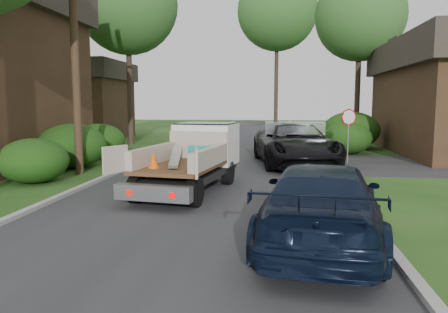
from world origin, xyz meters
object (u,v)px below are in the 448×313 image
navy_suv (321,204)px  flatbed_truck (197,153)px  utility_pole (75,36)px  black_pickup (295,144)px  tree_left_far (128,4)px  tree_center_far (277,11)px  house_left_far (77,99)px  tree_right_far (360,16)px  stop_sign (348,124)px

navy_suv → flatbed_truck: bearing=-50.1°
utility_pole → flatbed_truck: utility_pole is taller
utility_pole → black_pickup: bearing=22.3°
flatbed_truck → navy_suv: (3.39, -5.36, -0.33)m
black_pickup → utility_pole: bearing=-166.3°
tree_left_far → black_pickup: tree_left_far is taller
tree_center_far → flatbed_truck: bearing=-95.3°
house_left_far → tree_right_far: tree_right_far is taller
house_left_far → flatbed_truck: (12.98, -19.14, -1.94)m
utility_pole → house_left_far: (-8.02, 17.02, -2.12)m
utility_pole → flatbed_truck: (4.97, -2.12, -4.06)m
house_left_far → tree_left_far: (6.00, -5.00, 5.93)m
tree_right_far → black_pickup: 14.62m
utility_pole → tree_center_far: 26.75m
tree_right_far → tree_left_far: bearing=-168.7°
utility_pole → tree_left_far: 12.77m
stop_sign → tree_left_far: (-12.70, 8.00, 7.20)m
stop_sign → house_left_far: bearing=145.2°
black_pickup → navy_suv: (0.04, -10.89, -0.13)m
tree_center_far → navy_suv: bearing=-88.5°
tree_left_far → tree_center_far: (9.50, 13.00, 2.00)m
tree_left_far → black_pickup: (10.34, -8.61, -8.06)m
tree_right_far → tree_center_far: tree_center_far is taller
house_left_far → tree_center_far: (15.50, 8.00, 7.93)m
flatbed_truck → black_pickup: (3.36, 5.53, -0.19)m
stop_sign → house_left_far: house_left_far is taller
tree_right_far → utility_pole: bearing=-130.8°
tree_right_far → flatbed_truck: tree_right_far is taller
tree_right_far → stop_sign: bearing=-101.8°
stop_sign → navy_suv: (-2.32, -11.50, -0.99)m
tree_left_far → flatbed_truck: bearing=-63.7°
tree_left_far → tree_center_far: 16.22m
tree_right_far → black_pickup: bearing=-111.9°
utility_pole → tree_left_far: size_ratio=0.82×
black_pickup → navy_suv: bearing=-98.4°
house_left_far → black_pickup: bearing=-39.8°
flatbed_truck → tree_right_far: bearing=73.8°
utility_pole → stop_sign: bearing=20.6°
house_left_far → black_pickup: size_ratio=1.14×
tree_center_far → flatbed_truck: size_ratio=2.57×
black_pickup → navy_suv: size_ratio=1.22×
house_left_far → tree_right_far: size_ratio=0.66×
tree_center_far → navy_suv: size_ratio=2.70×
stop_sign → utility_pole: bearing=-159.4°
tree_left_far → black_pickup: 15.69m
utility_pole → black_pickup: 9.95m
house_left_far → black_pickup: house_left_far is taller
tree_center_far → flatbed_truck: 28.99m
house_left_far → navy_suv: house_left_far is taller
navy_suv → utility_pole: bearing=-34.3°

